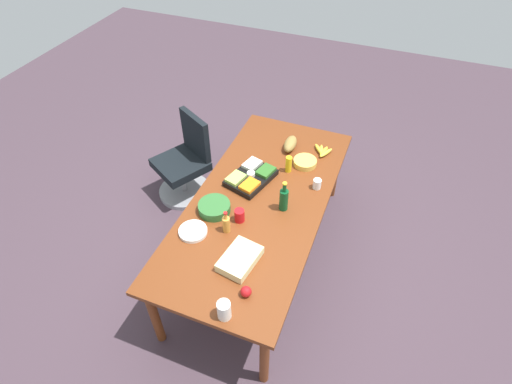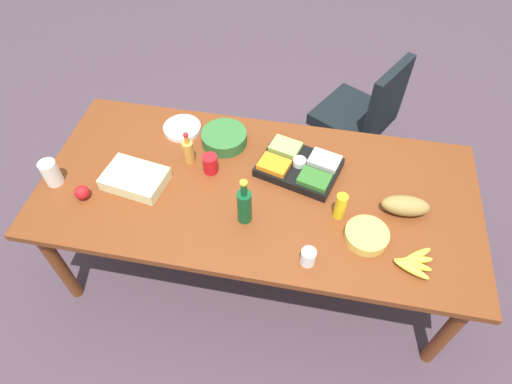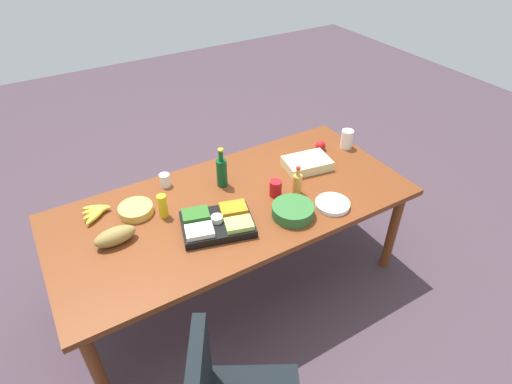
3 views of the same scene
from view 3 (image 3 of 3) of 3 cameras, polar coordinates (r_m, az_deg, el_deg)
name	(u,v)px [view 3 (image 3 of 3)]	position (r m, az deg, el deg)	size (l,w,h in m)	color
ground_plane	(237,280)	(3.22, -2.58, -11.96)	(10.00, 10.00, 0.00)	#45343F
conference_table	(234,210)	(2.74, -2.97, -2.52)	(2.32, 1.07, 0.75)	brown
red_solo_cup	(276,188)	(2.73, 2.69, 0.52)	(0.08, 0.08, 0.11)	red
apple_red	(321,146)	(3.24, 8.80, 6.27)	(0.08, 0.08, 0.08)	#B51519
mayo_jar	(347,139)	(3.30, 12.29, 7.07)	(0.09, 0.09, 0.14)	white
mustard_bottle	(163,206)	(2.60, -12.61, -1.87)	(0.06, 0.06, 0.16)	yellow
sheet_cake	(307,163)	(3.02, 6.96, 3.90)	(0.32, 0.22, 0.07)	beige
wine_bottle	(222,172)	(2.79, -4.69, 2.80)	(0.07, 0.07, 0.28)	#0D4A23
chip_bowl	(136,210)	(2.70, -16.07, -2.34)	(0.21, 0.21, 0.05)	#DDB74E
bread_loaf	(115,236)	(2.51, -18.68, -5.73)	(0.24, 0.11, 0.10)	olive
veggie_tray	(217,223)	(2.50, -5.31, -4.22)	(0.49, 0.40, 0.09)	black
paper_cup	(165,180)	(2.88, -12.32, 1.60)	(0.07, 0.07, 0.09)	white
paper_plate_stack	(332,204)	(2.70, 10.39, -1.65)	(0.22, 0.22, 0.03)	white
dressing_bottle	(297,183)	(2.74, 5.66, 1.19)	(0.08, 0.08, 0.20)	gold
salad_bowl	(293,211)	(2.58, 5.05, -2.56)	(0.26, 0.26, 0.07)	#2E662E
banana_bunch	(96,212)	(2.76, -20.99, -2.54)	(0.19, 0.19, 0.04)	gold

